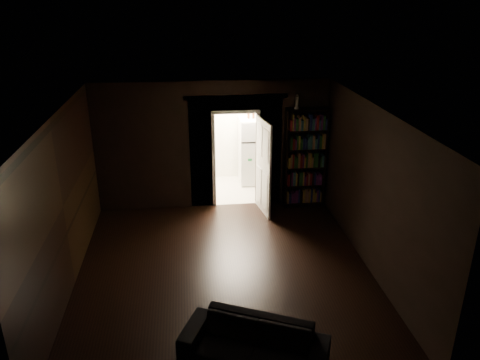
{
  "coord_description": "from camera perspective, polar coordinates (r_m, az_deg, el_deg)",
  "views": [
    {
      "loc": [
        -0.55,
        -6.82,
        4.52
      ],
      "look_at": [
        0.37,
        0.9,
        1.34
      ],
      "focal_mm": 35.0,
      "sensor_mm": 36.0,
      "label": 1
    }
  ],
  "objects": [
    {
      "name": "kitchen_alcove",
      "position": [
        11.24,
        -1.14,
        5.09
      ],
      "size": [
        2.2,
        1.8,
        2.6
      ],
      "color": "beige",
      "rests_on": "ground"
    },
    {
      "name": "sofa",
      "position": [
        6.34,
        1.73,
        -18.8
      ],
      "size": [
        2.05,
        1.52,
        0.72
      ],
      "primitive_type": "imported",
      "rotation": [
        0.0,
        0.0,
        -0.43
      ],
      "color": "black",
      "rests_on": "ground"
    },
    {
      "name": "door",
      "position": [
        9.91,
        2.89,
        1.53
      ],
      "size": [
        0.19,
        0.85,
        2.05
      ],
      "primitive_type": "cube",
      "rotation": [
        0.0,
        0.0,
        1.74
      ],
      "color": "white",
      "rests_on": "ground"
    },
    {
      "name": "figurine",
      "position": [
        9.94,
        6.96,
        9.46
      ],
      "size": [
        0.11,
        0.11,
        0.3
      ],
      "primitive_type": "cube",
      "rotation": [
        0.0,
        0.0,
        -0.08
      ],
      "color": "white",
      "rests_on": "bookshelf"
    },
    {
      "name": "bookshelf",
      "position": [
        10.34,
        7.9,
        2.67
      ],
      "size": [
        0.92,
        0.39,
        2.2
      ],
      "primitive_type": "cube",
      "rotation": [
        0.0,
        0.0,
        -0.08
      ],
      "color": "black",
      "rests_on": "ground"
    },
    {
      "name": "ground",
      "position": [
        8.2,
        -1.86,
        -11.23
      ],
      "size": [
        5.5,
        5.5,
        0.0
      ],
      "primitive_type": "plane",
      "color": "black",
      "rests_on": "ground"
    },
    {
      "name": "bottles",
      "position": [
        11.31,
        2.26,
        8.17
      ],
      "size": [
        0.62,
        0.31,
        0.26
      ],
      "primitive_type": "cube",
      "rotation": [
        0.0,
        0.0,
        0.38
      ],
      "color": "black",
      "rests_on": "refrigerator"
    },
    {
      "name": "refrigerator",
      "position": [
        11.58,
        1.76,
        3.6
      ],
      "size": [
        0.82,
        0.77,
        1.65
      ],
      "primitive_type": "cube",
      "rotation": [
        0.0,
        0.0,
        0.12
      ],
      "color": "silver",
      "rests_on": "ground"
    },
    {
      "name": "room_walls",
      "position": [
        8.41,
        -2.71,
        2.47
      ],
      "size": [
        5.02,
        5.61,
        2.84
      ],
      "color": "black",
      "rests_on": "ground"
    }
  ]
}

